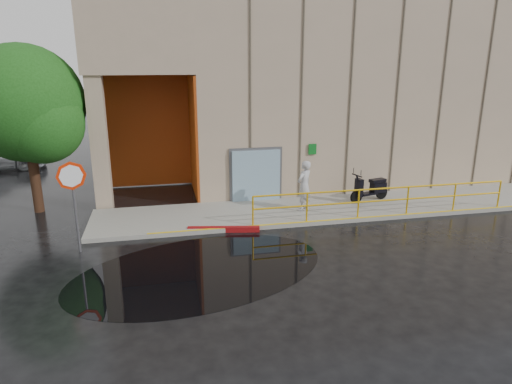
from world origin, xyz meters
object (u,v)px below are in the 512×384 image
red_curb (224,229)px  tree_near (29,108)px  scooter (371,182)px  person (304,186)px  stop_sign (73,188)px

red_curb → tree_near: size_ratio=0.39×
scooter → red_curb: bearing=-178.1°
person → scooter: bearing=154.3°
stop_sign → tree_near: 4.97m
red_curb → tree_near: (-6.36, 3.44, 3.78)m
person → red_curb: bearing=-15.2°
red_curb → tree_near: bearing=151.6°
person → stop_sign: stop_sign is taller
scooter → person: bearing=176.2°
scooter → red_curb: 6.37m
scooter → red_curb: (-6.07, -1.75, -0.84)m
person → stop_sign: bearing=-21.7°
scooter → stop_sign: size_ratio=0.65×
red_curb → stop_sign: bearing=-170.4°
red_curb → tree_near: 8.16m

